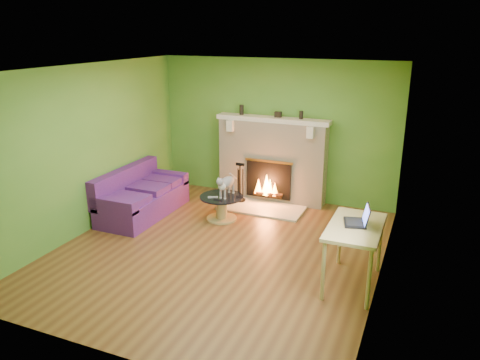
% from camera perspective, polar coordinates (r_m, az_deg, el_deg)
% --- Properties ---
extents(floor, '(5.00, 5.00, 0.00)m').
position_cam_1_polar(floor, '(6.94, -2.52, -8.53)').
color(floor, brown).
rests_on(floor, ground).
extents(ceiling, '(5.00, 5.00, 0.00)m').
position_cam_1_polar(ceiling, '(6.23, -2.86, 13.41)').
color(ceiling, white).
rests_on(ceiling, wall_back).
extents(wall_back, '(5.00, 0.00, 5.00)m').
position_cam_1_polar(wall_back, '(8.72, 4.40, 6.06)').
color(wall_back, '#447F29').
rests_on(wall_back, floor).
extents(wall_front, '(5.00, 0.00, 5.00)m').
position_cam_1_polar(wall_front, '(4.47, -16.59, -6.46)').
color(wall_front, '#447F29').
rests_on(wall_front, floor).
extents(wall_left, '(0.00, 5.00, 5.00)m').
position_cam_1_polar(wall_left, '(7.67, -18.08, 3.56)').
color(wall_left, '#447F29').
rests_on(wall_left, floor).
extents(wall_right, '(0.00, 5.00, 5.00)m').
position_cam_1_polar(wall_right, '(5.90, 17.50, -0.59)').
color(wall_right, '#447F29').
rests_on(wall_right, floor).
extents(window_frame, '(0.00, 1.20, 1.20)m').
position_cam_1_polar(window_frame, '(4.97, 16.56, -0.89)').
color(window_frame, silver).
rests_on(window_frame, wall_right).
extents(window_pane, '(0.00, 1.06, 1.06)m').
position_cam_1_polar(window_pane, '(4.97, 16.47, -0.88)').
color(window_pane, white).
rests_on(window_pane, wall_right).
extents(fireplace, '(2.10, 0.46, 1.58)m').
position_cam_1_polar(fireplace, '(8.67, 3.93, 2.41)').
color(fireplace, beige).
rests_on(fireplace, floor).
extents(hearth, '(1.50, 0.75, 0.03)m').
position_cam_1_polar(hearth, '(8.45, 2.68, -3.40)').
color(hearth, beige).
rests_on(hearth, floor).
extents(mantel, '(2.10, 0.28, 0.08)m').
position_cam_1_polar(mantel, '(8.48, 3.99, 7.38)').
color(mantel, beige).
rests_on(mantel, fireplace).
extents(sofa, '(0.85, 1.78, 0.80)m').
position_cam_1_polar(sofa, '(8.29, -12.00, -2.04)').
color(sofa, '#481A62').
rests_on(sofa, floor).
extents(coffee_table, '(0.73, 0.73, 0.41)m').
position_cam_1_polar(coffee_table, '(7.91, -2.26, -3.18)').
color(coffee_table, tan).
rests_on(coffee_table, floor).
extents(desk, '(0.64, 1.09, 0.81)m').
position_cam_1_polar(desk, '(5.93, 13.85, -6.26)').
color(desk, tan).
rests_on(desk, floor).
extents(cat, '(0.26, 0.64, 0.39)m').
position_cam_1_polar(cat, '(7.80, -1.60, -0.59)').
color(cat, slate).
rests_on(cat, coffee_table).
extents(remote_silver, '(0.17, 0.11, 0.02)m').
position_cam_1_polar(remote_silver, '(7.79, -3.31, -2.10)').
color(remote_silver, gray).
rests_on(remote_silver, coffee_table).
extents(remote_black, '(0.16, 0.05, 0.02)m').
position_cam_1_polar(remote_black, '(7.69, -2.71, -2.37)').
color(remote_black, black).
rests_on(remote_black, coffee_table).
extents(laptop, '(0.37, 0.40, 0.25)m').
position_cam_1_polar(laptop, '(5.89, 13.90, -4.04)').
color(laptop, black).
rests_on(laptop, desk).
extents(fire_tools, '(0.20, 0.20, 0.73)m').
position_cam_1_polar(fire_tools, '(8.62, 0.00, -0.24)').
color(fire_tools, black).
rests_on(fire_tools, hearth).
extents(mantel_vase_left, '(0.08, 0.08, 0.18)m').
position_cam_1_polar(mantel_vase_left, '(8.70, 0.19, 8.56)').
color(mantel_vase_left, black).
rests_on(mantel_vase_left, mantel).
extents(mantel_vase_right, '(0.07, 0.07, 0.14)m').
position_cam_1_polar(mantel_vase_right, '(8.34, 7.46, 7.86)').
color(mantel_vase_right, black).
rests_on(mantel_vase_right, mantel).
extents(mantel_box, '(0.12, 0.08, 0.10)m').
position_cam_1_polar(mantel_box, '(8.46, 4.67, 7.96)').
color(mantel_box, black).
rests_on(mantel_box, mantel).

